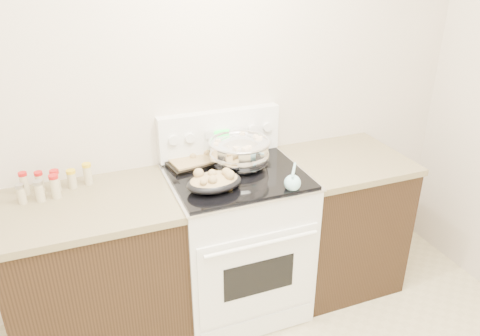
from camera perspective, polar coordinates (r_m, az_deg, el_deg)
name	(u,v)px	position (r m, az deg, el deg)	size (l,w,h in m)	color
room_shell	(317,156)	(1.05, 9.34, 1.41)	(4.10, 3.60, 2.75)	beige
counter_left	(98,273)	(2.80, -16.90, -12.20)	(0.93, 0.67, 0.92)	black
counter_right	(338,220)	(3.21, 11.90, -6.19)	(0.73, 0.67, 0.92)	black
kitchen_range	(237,239)	(2.90, -0.39, -8.67)	(0.78, 0.73, 1.22)	white
mixing_bowl	(239,153)	(2.72, -0.07, 1.81)	(0.47, 0.47, 0.21)	silver
roasting_pan	(214,181)	(2.48, -3.19, -1.59)	(0.32, 0.24, 0.12)	black
baking_sheet	(201,156)	(2.86, -4.73, 1.48)	(0.49, 0.38, 0.06)	black
wooden_spoon	(227,184)	(2.53, -1.63, -2.02)	(0.04, 0.25, 0.04)	tan
blue_ladle	(293,182)	(2.51, 6.42, -1.67)	(0.18, 0.27, 0.11)	#99DCE4
spice_jars	(51,183)	(2.68, -22.01, -1.73)	(0.38, 0.16, 0.13)	#BFB28C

